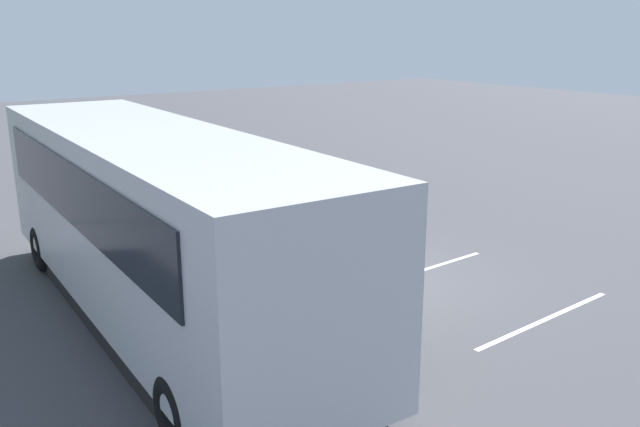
{
  "coord_description": "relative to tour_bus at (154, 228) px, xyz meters",
  "views": [
    {
      "loc": [
        -9.54,
        8.23,
        4.84
      ],
      "look_at": [
        1.36,
        0.39,
        1.1
      ],
      "focal_mm": 37.41,
      "sensor_mm": 36.0,
      "label": 1
    }
  ],
  "objects": [
    {
      "name": "spectator_centre",
      "position": [
        0.64,
        -2.49,
        -0.63
      ],
      "size": [
        0.57,
        0.38,
        1.71
      ],
      "color": "black",
      "rests_on": "ground_plane"
    },
    {
      "name": "ground_plane",
      "position": [
        -0.66,
        -4.29,
        -1.65
      ],
      "size": [
        80.0,
        80.0,
        0.0
      ],
      "primitive_type": "plane",
      "color": "#424247"
    },
    {
      "name": "bay_line_a",
      "position": [
        -3.9,
        -5.39,
        -1.64
      ],
      "size": [
        0.27,
        3.72,
        0.01
      ],
      "color": "white",
      "rests_on": "ground_plane"
    },
    {
      "name": "tour_bus",
      "position": [
        0.0,
        0.0,
        0.0
      ],
      "size": [
        10.46,
        2.9,
        3.25
      ],
      "color": "#B7BABF",
      "rests_on": "ground_plane"
    },
    {
      "name": "bay_line_b",
      "position": [
        -0.91,
        -5.39,
        -1.64
      ],
      "size": [
        0.26,
        3.51,
        0.01
      ],
      "color": "white",
      "rests_on": "ground_plane"
    },
    {
      "name": "spectator_far_left",
      "position": [
        -1.68,
        -2.28,
        -0.62
      ],
      "size": [
        0.58,
        0.35,
        1.71
      ],
      "color": "black",
      "rests_on": "ground_plane"
    },
    {
      "name": "stunt_motorcycle",
      "position": [
        3.4,
        -5.99,
        -1.03
      ],
      "size": [
        2.05,
        0.58,
        1.23
      ],
      "color": "black",
      "rests_on": "ground_plane"
    },
    {
      "name": "bay_line_c",
      "position": [
        2.09,
        -5.39,
        -1.64
      ],
      "size": [
        0.27,
        3.77,
        0.01
      ],
      "color": "white",
      "rests_on": "ground_plane"
    },
    {
      "name": "spectator_left",
      "position": [
        -0.55,
        -2.61,
        -0.63
      ],
      "size": [
        0.57,
        0.39,
        1.71
      ],
      "color": "black",
      "rests_on": "ground_plane"
    },
    {
      "name": "parked_motorcycle_silver",
      "position": [
        -3.21,
        -1.81,
        -1.16
      ],
      "size": [
        2.05,
        0.6,
        0.99
      ],
      "color": "black",
      "rests_on": "ground_plane"
    }
  ]
}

